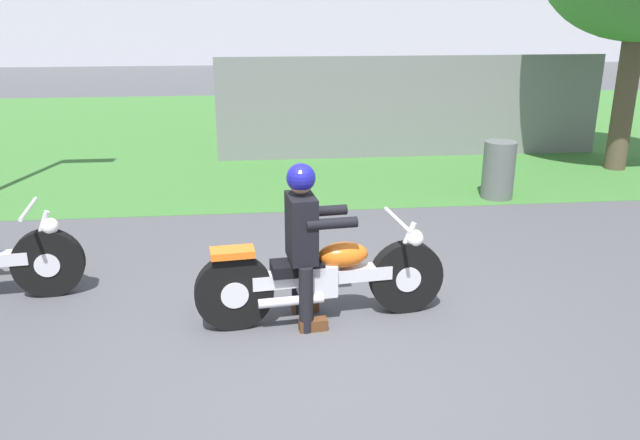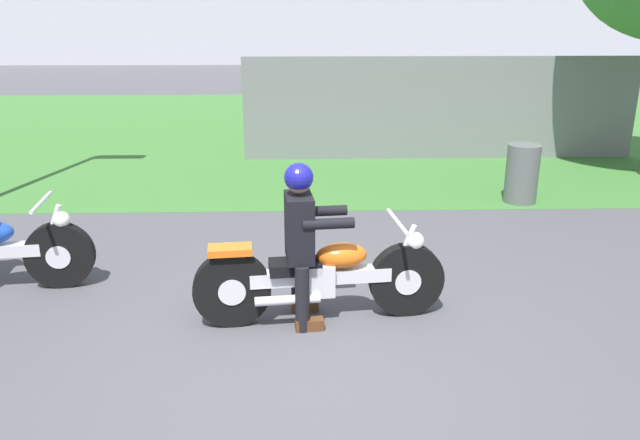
# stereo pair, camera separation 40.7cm
# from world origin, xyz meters

# --- Properties ---
(ground) EXTENTS (120.00, 120.00, 0.00)m
(ground) POSITION_xyz_m (0.00, 0.00, 0.00)
(ground) COLOR #4C4C51
(grass_verge) EXTENTS (60.00, 12.00, 0.01)m
(grass_verge) POSITION_xyz_m (0.00, 9.96, 0.00)
(grass_verge) COLOR #3D7533
(grass_verge) RESTS_ON ground
(motorcycle_lead) EXTENTS (2.18, 0.66, 0.89)m
(motorcycle_lead) POSITION_xyz_m (0.11, 0.86, 0.40)
(motorcycle_lead) COLOR black
(motorcycle_lead) RESTS_ON ground
(rider_lead) EXTENTS (0.58, 0.50, 1.41)m
(rider_lead) POSITION_xyz_m (-0.06, 0.85, 0.82)
(rider_lead) COLOR black
(rider_lead) RESTS_ON ground
(trash_can) EXTENTS (0.45, 0.45, 0.82)m
(trash_can) POSITION_xyz_m (3.00, 4.31, 0.41)
(trash_can) COLOR #595E5B
(trash_can) RESTS_ON ground
(fence_segment) EXTENTS (7.00, 0.06, 1.80)m
(fence_segment) POSITION_xyz_m (2.42, 7.05, 0.90)
(fence_segment) COLOR slate
(fence_segment) RESTS_ON ground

